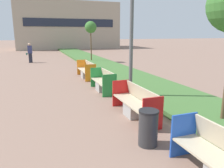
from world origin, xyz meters
TOP-DOWN VIEW (x-y plane):
  - planter_grass_strip at (3.20, 12.00)m, footprint 2.80×120.00m
  - building_backdrop at (4.00, 40.41)m, footprint 16.50×8.69m
  - bench_red_frame at (0.94, 6.78)m, footprint 0.65×2.29m
  - bench_green_frame at (0.94, 10.07)m, footprint 0.65×1.93m
  - bench_orange_frame at (0.94, 13.31)m, footprint 0.65×2.24m
  - litter_bin at (0.41, 5.02)m, footprint 0.47×0.47m
  - sapling_tree_far at (3.01, 20.12)m, footprint 1.03×1.03m
  - pedestrian_walking at (-2.18, 21.57)m, footprint 0.53×0.24m

SIDE VIEW (x-z plane):
  - planter_grass_strip at x=3.20m, z-range 0.00..0.18m
  - bench_green_frame at x=0.94m, z-range -0.11..0.83m
  - bench_orange_frame at x=0.94m, z-range -0.10..0.84m
  - bench_red_frame at x=0.94m, z-range -0.10..0.84m
  - litter_bin at x=0.41m, z-range 0.00..0.86m
  - pedestrian_walking at x=-2.18m, z-range 0.02..1.74m
  - sapling_tree_far at x=3.01m, z-range 1.24..4.84m
  - building_backdrop at x=4.00m, z-range 0.00..7.53m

